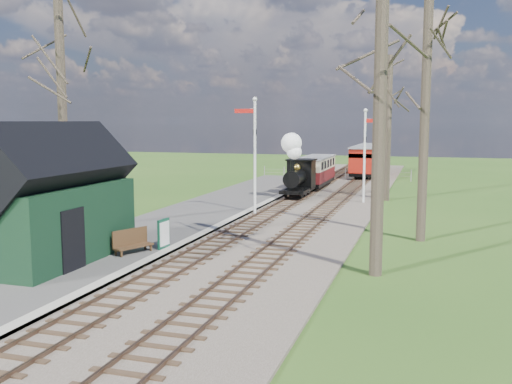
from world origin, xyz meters
TOP-DOWN VIEW (x-y plane):
  - ground at (0.00, 0.00)m, footprint 140.00×140.00m
  - distant_hills at (1.40, 64.38)m, footprint 114.40×48.00m
  - ballast_bed at (1.30, 22.00)m, footprint 8.00×60.00m
  - track_near at (0.00, 22.00)m, footprint 1.60×60.00m
  - track_far at (2.60, 22.00)m, footprint 1.60×60.00m
  - platform at (-3.50, 14.00)m, footprint 5.00×44.00m
  - coping_strip at (-1.20, 14.00)m, footprint 0.40×44.00m
  - station_shed at (-4.30, 4.00)m, footprint 3.25×6.30m
  - semaphore_near at (-0.77, 16.00)m, footprint 1.22×0.24m
  - semaphore_far at (4.37, 22.00)m, footprint 1.22×0.24m
  - bare_trees at (1.33, 10.10)m, footprint 15.51×22.39m
  - fence_line at (0.30, 36.00)m, footprint 12.60×0.08m
  - locomotive at (-0.01, 22.93)m, footprint 1.63×3.80m
  - coach at (0.00, 28.98)m, footprint 1.90×6.52m
  - red_carriage_a at (2.60, 37.31)m, footprint 2.13×5.27m
  - red_carriage_b at (2.60, 42.81)m, footprint 2.13×5.27m
  - sign_board at (-1.47, 6.79)m, footprint 0.15×0.76m
  - bench at (-2.24, 5.74)m, footprint 1.02×1.58m
  - person at (-3.08, 6.98)m, footprint 0.32×0.48m

SIDE VIEW (x-z plane):
  - distant_hills at x=1.40m, z-range -27.22..-5.20m
  - ground at x=0.00m, z-range 0.00..0.00m
  - ballast_bed at x=1.30m, z-range 0.00..0.10m
  - track_near at x=0.00m, z-range 0.02..0.17m
  - track_far at x=2.60m, z-range 0.02..0.17m
  - platform at x=-3.50m, z-range 0.00..0.20m
  - coping_strip at x=-1.20m, z-range 0.00..0.21m
  - fence_line at x=0.30m, z-range 0.05..1.05m
  - bench at x=-2.24m, z-range 0.17..1.05m
  - sign_board at x=-1.47m, z-range 0.20..1.32m
  - person at x=-3.08m, z-range 0.20..1.48m
  - coach at x=0.00m, z-range 0.40..2.40m
  - red_carriage_a at x=2.60m, z-range 0.42..2.66m
  - red_carriage_b at x=2.60m, z-range 0.42..2.66m
  - locomotive at x=-0.01m, z-range -0.14..3.94m
  - station_shed at x=-4.30m, z-range -0.12..4.66m
  - semaphore_far at x=4.37m, z-range 0.49..6.21m
  - semaphore_near at x=-0.77m, z-range 0.51..6.73m
  - bare_trees at x=1.33m, z-range -0.79..11.21m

